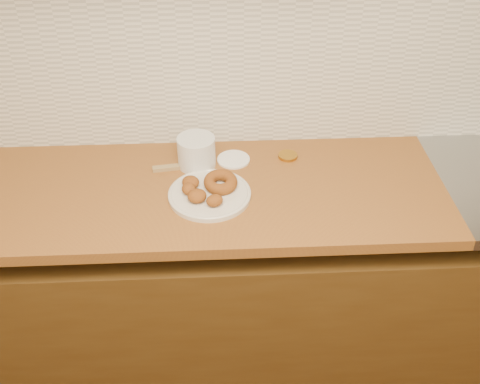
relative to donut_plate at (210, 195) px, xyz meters
name	(u,v)px	position (x,y,z in m)	size (l,w,h in m)	color
wall_back	(294,22)	(0.30, 0.36, 0.44)	(4.00, 0.02, 2.70)	beige
base_cabinet	(289,288)	(0.30, 0.05, -0.52)	(3.60, 0.60, 0.77)	#4C3213
butcher_block	(107,195)	(-0.35, 0.05, -0.03)	(2.30, 0.62, 0.04)	brown
backsplash	(292,65)	(0.30, 0.35, 0.29)	(3.60, 0.02, 0.60)	silver
donut_plate	(210,195)	(0.00, 0.00, 0.00)	(0.27, 0.27, 0.02)	beige
ring_donut	(220,182)	(0.04, 0.03, 0.03)	(0.11, 0.11, 0.04)	brown
fried_dough_chunks	(197,192)	(-0.04, -0.02, 0.03)	(0.15, 0.17, 0.04)	brown
plastic_tub	(196,152)	(-0.04, 0.19, 0.05)	(0.13, 0.13, 0.11)	silver
tub_lid	(234,159)	(0.09, 0.21, 0.00)	(0.12, 0.12, 0.01)	white
brass_jar_lid	(288,156)	(0.29, 0.22, 0.00)	(0.07, 0.07, 0.01)	#AD7C25
wooden_utensil	(180,167)	(-0.11, 0.17, 0.00)	(0.19, 0.02, 0.01)	#967A4B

